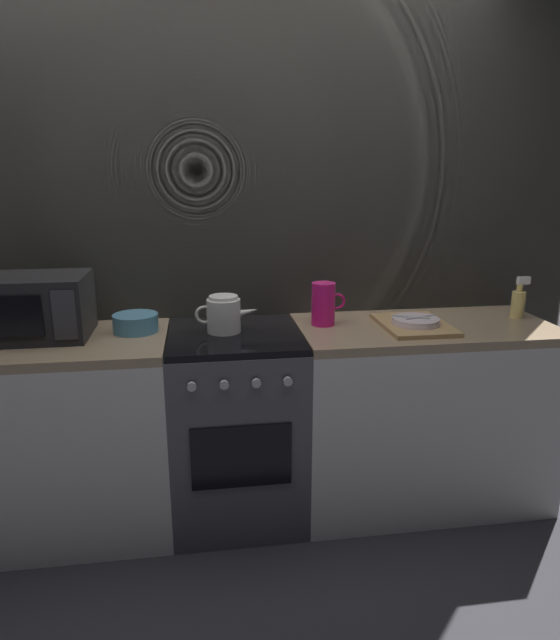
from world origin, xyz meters
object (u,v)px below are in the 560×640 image
Objects in this scene: stove_unit at (237,425)px; mixing_bowl at (136,323)px; spray_bottle at (518,302)px; microwave at (33,307)px; pitcher at (324,304)px; kettle at (224,314)px; dish_pile at (414,323)px.

mixing_bowl reaches higher than stove_unit.
spray_bottle is at bearing -0.69° from mixing_bowl.
microwave is 1.28m from pitcher.
pitcher is (1.28, 0.01, -0.03)m from microwave.
kettle is 0.71× the size of dish_pile.
pitcher is at bearing 179.28° from spray_bottle.
spray_bottle is (1.40, 0.06, 0.53)m from stove_unit.
pitcher reaches higher than kettle.
mixing_bowl is 1.27m from dish_pile.
mixing_bowl is 1.00× the size of pitcher.
dish_pile is 0.58m from spray_bottle.
spray_bottle is (1.44, 0.04, -0.00)m from kettle.
mixing_bowl is (-0.44, 0.08, 0.49)m from stove_unit.
pitcher reaches higher than dish_pile.
stove_unit is 0.53m from kettle.
pitcher is at bearing 0.51° from microwave.
dish_pile is 1.97× the size of spray_bottle.
stove_unit is at bearing 177.72° from dish_pile.
stove_unit is 4.50× the size of pitcher.
kettle is at bearing -2.96° from microwave.
dish_pile is at bearing -170.62° from spray_bottle.
kettle is 1.42× the size of pitcher.
pitcher reaches higher than mixing_bowl.
kettle reaches higher than dish_pile.
stove_unit is at bearing -177.51° from spray_bottle.
microwave is at bearing 179.98° from spray_bottle.
microwave is 0.82m from kettle.
dish_pile is at bearing -5.23° from mixing_bowl.
spray_bottle is at bearing 9.38° from dish_pile.
kettle is 1.40× the size of spray_bottle.
stove_unit is 0.70m from pitcher.
spray_bottle is at bearing 1.64° from kettle.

